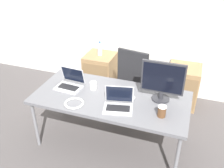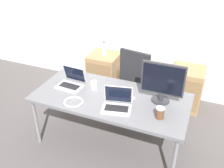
% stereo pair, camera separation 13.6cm
% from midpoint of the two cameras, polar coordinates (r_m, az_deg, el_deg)
% --- Properties ---
extents(ground_plane, '(14.00, 14.00, 0.00)m').
position_cam_midpoint_polar(ground_plane, '(3.45, 0.88, -12.81)').
color(ground_plane, '#514C4C').
extents(wall_back, '(10.00, 0.05, 2.60)m').
position_cam_midpoint_polar(wall_back, '(4.08, 8.98, 15.04)').
color(wall_back, silver).
rests_on(wall_back, ground_plane).
extents(desk, '(1.86, 0.87, 0.71)m').
position_cam_midpoint_polar(desk, '(3.03, 0.97, -3.54)').
color(desk, slate).
rests_on(desk, ground_plane).
extents(office_chair, '(0.56, 0.60, 1.07)m').
position_cam_midpoint_polar(office_chair, '(3.77, 7.25, -1.09)').
color(office_chair, '#232326').
rests_on(office_chair, ground_plane).
extents(cabinet_left, '(0.49, 0.49, 0.65)m').
position_cam_midpoint_polar(cabinet_left, '(4.37, -0.86, 2.74)').
color(cabinet_left, '#99754C').
rests_on(cabinet_left, ground_plane).
extents(cabinet_right, '(0.49, 0.49, 0.65)m').
position_cam_midpoint_polar(cabinet_right, '(4.10, 17.48, -0.84)').
color(cabinet_right, '#99754C').
rests_on(cabinet_right, ground_plane).
extents(water_bottle, '(0.08, 0.08, 0.24)m').
position_cam_midpoint_polar(water_bottle, '(4.18, -0.90, 8.07)').
color(water_bottle, silver).
rests_on(water_bottle, cabinet_left).
extents(laptop_left, '(0.36, 0.31, 0.24)m').
position_cam_midpoint_polar(laptop_left, '(2.79, 2.60, -4.59)').
color(laptop_left, silver).
rests_on(laptop_left, desk).
extents(laptop_right, '(0.34, 0.29, 0.24)m').
position_cam_midpoint_polar(laptop_right, '(3.23, -8.10, 0.43)').
color(laptop_right, silver).
rests_on(laptop_right, desk).
extents(monitor, '(0.49, 0.21, 0.48)m').
position_cam_midpoint_polar(monitor, '(2.86, 12.80, 0.31)').
color(monitor, '#2D2D33').
rests_on(monitor, desk).
extents(mouse, '(0.05, 0.07, 0.03)m').
position_cam_midpoint_polar(mouse, '(2.95, 6.12, -3.33)').
color(mouse, silver).
rests_on(mouse, desk).
extents(coffee_cup_white, '(0.08, 0.08, 0.10)m').
position_cam_midpoint_polar(coffee_cup_white, '(3.13, -2.91, -0.28)').
color(coffee_cup_white, white).
rests_on(coffee_cup_white, desk).
extents(coffee_cup_brown, '(0.09, 0.09, 0.13)m').
position_cam_midpoint_polar(coffee_cup_brown, '(2.69, 12.36, -6.48)').
color(coffee_cup_brown, brown).
rests_on(coffee_cup_brown, desk).
extents(cable_coil, '(0.23, 0.23, 0.02)m').
position_cam_midpoint_polar(cable_coil, '(2.91, -7.47, -4.15)').
color(cable_coil, white).
rests_on(cable_coil, desk).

